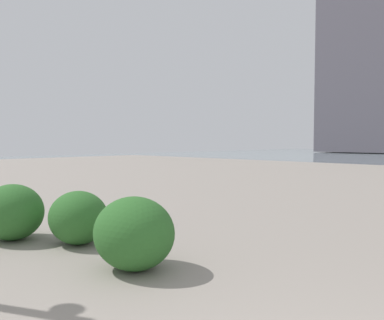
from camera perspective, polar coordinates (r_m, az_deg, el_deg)
The scene contains 4 objects.
building_annex at distance 68.60m, azimuth 25.52°, elevation 15.00°, with size 12.38×14.61×34.91m.
shrub_low at distance 6.98m, azimuth -25.22°, elevation -7.03°, with size 1.08×0.97×0.92m.
shrub_round at distance 6.33m, azimuth -16.60°, elevation -8.22°, with size 0.99×0.89×0.84m.
shrub_tall at distance 4.95m, azimuth -8.64°, elevation -10.74°, with size 1.09×0.98×0.92m.
Camera 1 is at (-0.40, 1.53, 1.62)m, focal length 35.75 mm.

